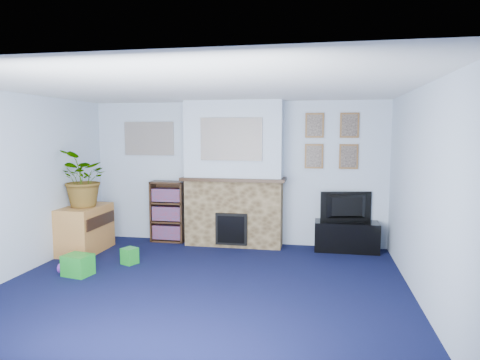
% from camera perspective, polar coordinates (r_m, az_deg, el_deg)
% --- Properties ---
extents(floor, '(5.00, 4.50, 0.01)m').
position_cam_1_polar(floor, '(5.38, -5.23, -14.15)').
color(floor, black).
rests_on(floor, ground).
extents(ceiling, '(5.00, 4.50, 0.01)m').
position_cam_1_polar(ceiling, '(5.07, -5.51, 12.18)').
color(ceiling, white).
rests_on(ceiling, wall_back).
extents(wall_back, '(5.00, 0.04, 2.40)m').
position_cam_1_polar(wall_back, '(7.27, -0.51, 0.93)').
color(wall_back, silver).
rests_on(wall_back, ground).
extents(wall_front, '(5.00, 0.04, 2.40)m').
position_cam_1_polar(wall_front, '(3.02, -17.20, -6.93)').
color(wall_front, silver).
rests_on(wall_front, ground).
extents(wall_left, '(0.04, 4.50, 2.40)m').
position_cam_1_polar(wall_left, '(6.25, -27.99, -0.67)').
color(wall_left, silver).
rests_on(wall_left, ground).
extents(wall_right, '(0.04, 4.50, 2.40)m').
position_cam_1_polar(wall_right, '(5.02, 23.26, -1.97)').
color(wall_right, silver).
rests_on(wall_right, ground).
extents(chimney_breast, '(1.72, 0.50, 2.40)m').
position_cam_1_polar(chimney_breast, '(7.07, -0.83, 0.65)').
color(chimney_breast, brown).
rests_on(chimney_breast, ground).
extents(collage_main, '(1.00, 0.03, 0.68)m').
position_cam_1_polar(collage_main, '(6.83, -1.19, 5.47)').
color(collage_main, gray).
rests_on(collage_main, chimney_breast).
extents(collage_left, '(0.90, 0.03, 0.58)m').
position_cam_1_polar(collage_left, '(7.67, -12.03, 5.42)').
color(collage_left, gray).
rests_on(collage_left, wall_back).
extents(portrait_tl, '(0.30, 0.03, 0.40)m').
position_cam_1_polar(portrait_tl, '(7.08, 9.91, 7.18)').
color(portrait_tl, brown).
rests_on(portrait_tl, wall_back).
extents(portrait_tr, '(0.30, 0.03, 0.40)m').
position_cam_1_polar(portrait_tr, '(7.10, 14.39, 7.08)').
color(portrait_tr, brown).
rests_on(portrait_tr, wall_back).
extents(portrait_bl, '(0.30, 0.03, 0.40)m').
position_cam_1_polar(portrait_bl, '(7.09, 9.84, 3.14)').
color(portrait_bl, brown).
rests_on(portrait_bl, wall_back).
extents(portrait_br, '(0.30, 0.03, 0.40)m').
position_cam_1_polar(portrait_br, '(7.11, 14.28, 3.05)').
color(portrait_br, brown).
rests_on(portrait_br, wall_back).
extents(tv_stand, '(1.00, 0.42, 0.47)m').
position_cam_1_polar(tv_stand, '(7.09, 14.00, -7.38)').
color(tv_stand, black).
rests_on(tv_stand, ground).
extents(television, '(0.82, 0.28, 0.47)m').
position_cam_1_polar(television, '(7.01, 14.09, -3.50)').
color(television, black).
rests_on(television, tv_stand).
extents(bookshelf, '(0.58, 0.28, 1.05)m').
position_cam_1_polar(bookshelf, '(7.54, -9.54, -4.32)').
color(bookshelf, '#301D11').
rests_on(bookshelf, ground).
extents(sideboard, '(0.52, 0.94, 0.73)m').
position_cam_1_polar(sideboard, '(7.24, -19.91, -6.27)').
color(sideboard, '#B47839').
rests_on(sideboard, ground).
extents(potted_plant, '(1.06, 1.05, 0.89)m').
position_cam_1_polar(potted_plant, '(7.05, -20.02, 0.20)').
color(potted_plant, '#26661E').
rests_on(potted_plant, sideboard).
extents(mantel_clock, '(0.10, 0.06, 0.13)m').
position_cam_1_polar(mantel_clock, '(7.03, -1.18, 0.92)').
color(mantel_clock, gold).
rests_on(mantel_clock, chimney_breast).
extents(mantel_candle, '(0.05, 0.05, 0.17)m').
position_cam_1_polar(mantel_candle, '(6.97, 1.26, 0.95)').
color(mantel_candle, '#B2BFC6').
rests_on(mantel_candle, chimney_breast).
extents(mantel_teddy, '(0.12, 0.12, 0.12)m').
position_cam_1_polar(mantel_teddy, '(7.14, -5.01, 0.94)').
color(mantel_teddy, gray).
rests_on(mantel_teddy, chimney_breast).
extents(mantel_can, '(0.06, 0.06, 0.11)m').
position_cam_1_polar(mantel_can, '(6.92, 4.73, 0.73)').
color(mantel_can, '#198C26').
rests_on(mantel_can, chimney_breast).
extents(green_crate, '(0.39, 0.34, 0.28)m').
position_cam_1_polar(green_crate, '(6.15, -20.80, -10.54)').
color(green_crate, '#198C26').
rests_on(green_crate, ground).
extents(toy_ball, '(0.18, 0.18, 0.18)m').
position_cam_1_polar(toy_ball, '(6.71, -21.44, -9.61)').
color(toy_ball, orange).
rests_on(toy_ball, ground).
extents(toy_block, '(0.25, 0.25, 0.23)m').
position_cam_1_polar(toy_block, '(6.45, -14.50, -9.83)').
color(toy_block, '#198C26').
rests_on(toy_block, ground).
extents(toy_tube, '(0.30, 0.13, 0.17)m').
position_cam_1_polar(toy_tube, '(6.32, -21.81, -10.78)').
color(toy_tube, purple).
rests_on(toy_tube, ground).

